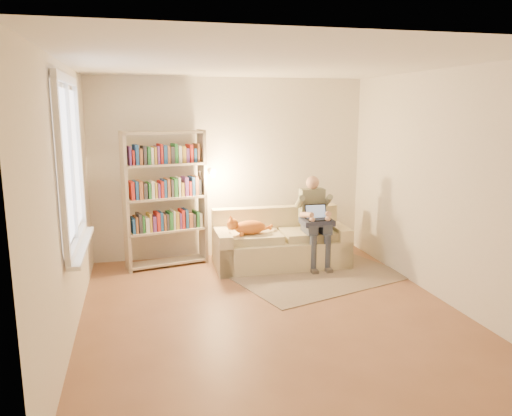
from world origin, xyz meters
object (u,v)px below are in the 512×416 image
object	(u,v)px
cat	(250,227)
laptop	(311,216)
sofa	(280,245)
person	(314,216)
bookshelf	(165,192)

from	to	relation	value
cat	laptop	size ratio (longest dim) A/B	2.11
sofa	laptop	xyz separation A→B (m)	(0.37, -0.25, 0.45)
person	cat	xyz separation A→B (m)	(-0.89, 0.05, -0.12)
person	bookshelf	bearing A→B (deg)	167.97
cat	laptop	distance (m)	0.84
sofa	bookshelf	distance (m)	1.74
cat	person	bearing A→B (deg)	-1.66
laptop	bookshelf	xyz separation A→B (m)	(-1.91, 0.57, 0.30)
sofa	cat	distance (m)	0.56
laptop	sofa	bearing A→B (deg)	147.57
cat	sofa	bearing A→B (deg)	14.75
sofa	bookshelf	bearing A→B (deg)	169.65
sofa	cat	world-z (taller)	sofa
laptop	bookshelf	world-z (taller)	bookshelf
cat	bookshelf	distance (m)	1.25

